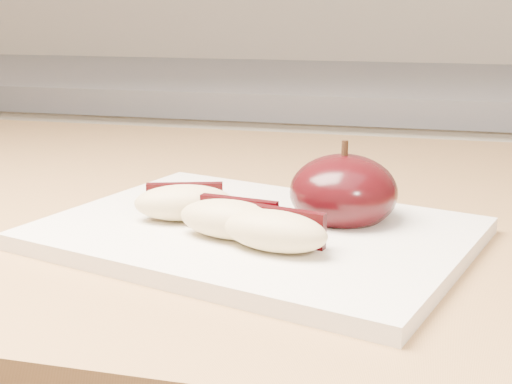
# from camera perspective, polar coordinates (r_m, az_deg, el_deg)

# --- Properties ---
(back_cabinet) EXTENTS (2.40, 0.62, 0.94)m
(back_cabinet) POSITION_cam_1_polar(r_m,az_deg,el_deg) (1.43, 9.26, -9.93)
(back_cabinet) COLOR silver
(back_cabinet) RESTS_ON ground
(cutting_board) EXTENTS (0.34, 0.29, 0.01)m
(cutting_board) POSITION_cam_1_polar(r_m,az_deg,el_deg) (0.52, 0.00, -3.32)
(cutting_board) COLOR silver
(cutting_board) RESTS_ON island_counter
(apple_half) EXTENTS (0.09, 0.09, 0.07)m
(apple_half) POSITION_cam_1_polar(r_m,az_deg,el_deg) (0.53, 7.00, -0.00)
(apple_half) COLOR black
(apple_half) RESTS_ON cutting_board
(apple_wedge_a) EXTENTS (0.08, 0.06, 0.03)m
(apple_wedge_a) POSITION_cam_1_polar(r_m,az_deg,el_deg) (0.53, -5.77, -0.82)
(apple_wedge_a) COLOR #CDB682
(apple_wedge_a) RESTS_ON cutting_board
(apple_wedge_b) EXTENTS (0.08, 0.05, 0.03)m
(apple_wedge_b) POSITION_cam_1_polar(r_m,az_deg,el_deg) (0.49, -2.05, -2.15)
(apple_wedge_b) COLOR #CDB682
(apple_wedge_b) RESTS_ON cutting_board
(apple_wedge_c) EXTENTS (0.08, 0.05, 0.03)m
(apple_wedge_c) POSITION_cam_1_polar(r_m,az_deg,el_deg) (0.46, 1.58, -3.08)
(apple_wedge_c) COLOR #CDB682
(apple_wedge_c) RESTS_ON cutting_board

